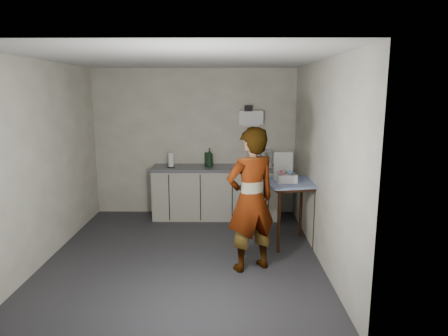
{
  "coord_description": "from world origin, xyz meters",
  "views": [
    {
      "loc": [
        0.58,
        -5.11,
        2.21
      ],
      "look_at": [
        0.54,
        0.45,
        1.13
      ],
      "focal_mm": 32.0,
      "sensor_mm": 36.0,
      "label": 1
    }
  ],
  "objects_px": {
    "soda_can": "(209,163)",
    "paper_towel": "(171,160)",
    "standing_man": "(251,200)",
    "kitchen_counter": "(217,194)",
    "soap_bottle": "(209,158)",
    "side_table": "(291,190)",
    "dish_rack": "(259,163)",
    "dark_bottle": "(207,159)",
    "bakery_box": "(285,175)"
  },
  "relations": [
    {
      "from": "soda_can",
      "to": "paper_towel",
      "type": "relative_size",
      "value": 0.51
    },
    {
      "from": "standing_man",
      "to": "paper_towel",
      "type": "relative_size",
      "value": 7.15
    },
    {
      "from": "kitchen_counter",
      "to": "soda_can",
      "type": "xyz_separation_m",
      "value": [
        -0.13,
        0.03,
        0.55
      ]
    },
    {
      "from": "standing_man",
      "to": "soap_bottle",
      "type": "relative_size",
      "value": 5.48
    },
    {
      "from": "paper_towel",
      "to": "soap_bottle",
      "type": "bearing_deg",
      "value": 1.56
    },
    {
      "from": "side_table",
      "to": "standing_man",
      "type": "relative_size",
      "value": 0.52
    },
    {
      "from": "kitchen_counter",
      "to": "standing_man",
      "type": "relative_size",
      "value": 1.25
    },
    {
      "from": "side_table",
      "to": "soda_can",
      "type": "distance_m",
      "value": 1.79
    },
    {
      "from": "kitchen_counter",
      "to": "dish_rack",
      "type": "distance_m",
      "value": 0.92
    },
    {
      "from": "soap_bottle",
      "to": "dark_bottle",
      "type": "bearing_deg",
      "value": 133.17
    },
    {
      "from": "soda_can",
      "to": "dark_bottle",
      "type": "bearing_deg",
      "value": 174.14
    },
    {
      "from": "standing_man",
      "to": "dish_rack",
      "type": "bearing_deg",
      "value": -123.21
    },
    {
      "from": "standing_man",
      "to": "soap_bottle",
      "type": "height_order",
      "value": "standing_man"
    },
    {
      "from": "side_table",
      "to": "paper_towel",
      "type": "height_order",
      "value": "paper_towel"
    },
    {
      "from": "soda_can",
      "to": "dish_rack",
      "type": "xyz_separation_m",
      "value": [
        0.86,
        -0.09,
        0.0
      ]
    },
    {
      "from": "standing_man",
      "to": "paper_towel",
      "type": "xyz_separation_m",
      "value": [
        -1.26,
        2.05,
        0.13
      ]
    },
    {
      "from": "bakery_box",
      "to": "dish_rack",
      "type": "bearing_deg",
      "value": 97.23
    },
    {
      "from": "kitchen_counter",
      "to": "side_table",
      "type": "bearing_deg",
      "value": -48.97
    },
    {
      "from": "kitchen_counter",
      "to": "bakery_box",
      "type": "height_order",
      "value": "bakery_box"
    },
    {
      "from": "soda_can",
      "to": "paper_towel",
      "type": "xyz_separation_m",
      "value": [
        -0.66,
        -0.07,
        0.05
      ]
    },
    {
      "from": "standing_man",
      "to": "paper_towel",
      "type": "bearing_deg",
      "value": -84.38
    },
    {
      "from": "side_table",
      "to": "soda_can",
      "type": "bearing_deg",
      "value": 121.92
    },
    {
      "from": "kitchen_counter",
      "to": "dish_rack",
      "type": "relative_size",
      "value": 5.15
    },
    {
      "from": "dark_bottle",
      "to": "paper_towel",
      "type": "height_order",
      "value": "paper_towel"
    },
    {
      "from": "dish_rack",
      "to": "soda_can",
      "type": "bearing_deg",
      "value": 174.21
    },
    {
      "from": "kitchen_counter",
      "to": "paper_towel",
      "type": "height_order",
      "value": "paper_towel"
    },
    {
      "from": "side_table",
      "to": "paper_towel",
      "type": "xyz_separation_m",
      "value": [
        -1.89,
        1.22,
        0.21
      ]
    },
    {
      "from": "paper_towel",
      "to": "bakery_box",
      "type": "bearing_deg",
      "value": -33.79
    },
    {
      "from": "bakery_box",
      "to": "soap_bottle",
      "type": "bearing_deg",
      "value": 126.9
    },
    {
      "from": "soap_bottle",
      "to": "kitchen_counter",
      "type": "bearing_deg",
      "value": 11.11
    },
    {
      "from": "paper_towel",
      "to": "bakery_box",
      "type": "relative_size",
      "value": 0.63
    },
    {
      "from": "side_table",
      "to": "paper_towel",
      "type": "bearing_deg",
      "value": 135.5
    },
    {
      "from": "soda_can",
      "to": "bakery_box",
      "type": "bearing_deg",
      "value": -48.24
    },
    {
      "from": "paper_towel",
      "to": "kitchen_counter",
      "type": "bearing_deg",
      "value": 3.07
    },
    {
      "from": "soda_can",
      "to": "paper_towel",
      "type": "height_order",
      "value": "paper_towel"
    },
    {
      "from": "soap_bottle",
      "to": "bakery_box",
      "type": "xyz_separation_m",
      "value": [
        1.13,
        -1.22,
        -0.05
      ]
    },
    {
      "from": "bakery_box",
      "to": "soda_can",
      "type": "bearing_deg",
      "value": 125.8
    },
    {
      "from": "kitchen_counter",
      "to": "side_table",
      "type": "xyz_separation_m",
      "value": [
        1.1,
        -1.26,
        0.39
      ]
    },
    {
      "from": "standing_man",
      "to": "soda_can",
      "type": "xyz_separation_m",
      "value": [
        -0.6,
        2.12,
        0.08
      ]
    },
    {
      "from": "paper_towel",
      "to": "bakery_box",
      "type": "distance_m",
      "value": 2.16
    },
    {
      "from": "side_table",
      "to": "bakery_box",
      "type": "relative_size",
      "value": 2.36
    },
    {
      "from": "side_table",
      "to": "bakery_box",
      "type": "bearing_deg",
      "value": 157.01
    },
    {
      "from": "kitchen_counter",
      "to": "paper_towel",
      "type": "relative_size",
      "value": 8.92
    },
    {
      "from": "dark_bottle",
      "to": "standing_man",
      "type": "bearing_deg",
      "value": -73.01
    },
    {
      "from": "standing_man",
      "to": "soap_bottle",
      "type": "xyz_separation_m",
      "value": [
        -0.6,
        2.07,
        0.18
      ]
    },
    {
      "from": "dark_bottle",
      "to": "dish_rack",
      "type": "bearing_deg",
      "value": -5.8
    },
    {
      "from": "dark_bottle",
      "to": "bakery_box",
      "type": "height_order",
      "value": "bakery_box"
    },
    {
      "from": "side_table",
      "to": "dish_rack",
      "type": "height_order",
      "value": "dish_rack"
    },
    {
      "from": "side_table",
      "to": "soap_bottle",
      "type": "bearing_deg",
      "value": 123.02
    },
    {
      "from": "kitchen_counter",
      "to": "standing_man",
      "type": "height_order",
      "value": "standing_man"
    }
  ]
}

